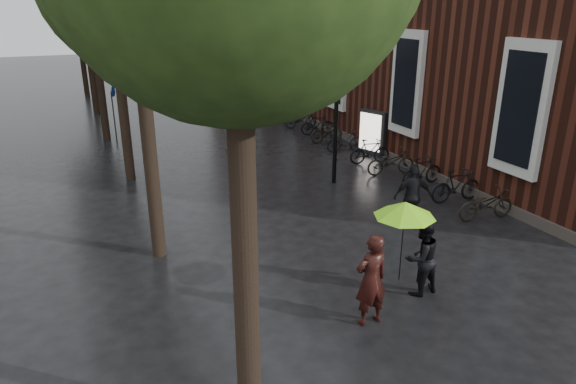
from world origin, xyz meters
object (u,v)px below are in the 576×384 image
pedestrian_walking (413,196)px  lamp_post (337,96)px  person_burgundy (371,280)px  parked_bicycles (339,136)px  ad_lightbox (373,133)px  person_black (421,257)px

pedestrian_walking → lamp_post: size_ratio=0.36×
person_burgundy → lamp_post: 8.17m
pedestrian_walking → parked_bicycles: (2.17, 7.67, -0.39)m
parked_bicycles → ad_lightbox: (0.64, -1.46, 0.41)m
ad_lightbox → lamp_post: lamp_post is taller
pedestrian_walking → ad_lightbox: (2.81, 6.22, 0.02)m
pedestrian_walking → lamp_post: lamp_post is taller
lamp_post → pedestrian_walking: bearing=-87.5°
person_burgundy → pedestrian_walking: person_burgundy is taller
person_black → ad_lightbox: (4.72, 9.05, 0.07)m
pedestrian_walking → parked_bicycles: 7.98m
person_black → lamp_post: 7.27m
pedestrian_walking → ad_lightbox: ad_lightbox is taller
person_burgundy → ad_lightbox: 11.38m
lamp_post → person_burgundy: bearing=-114.3°
lamp_post → person_black: bearing=-104.5°
person_burgundy → ad_lightbox: size_ratio=1.04×
ad_lightbox → person_black: bearing=-137.3°
pedestrian_walking → parked_bicycles: pedestrian_walking is taller
pedestrian_walking → lamp_post: (-0.17, 3.91, 2.04)m
pedestrian_walking → person_burgundy: bearing=60.1°
ad_lightbox → lamp_post: size_ratio=0.37×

